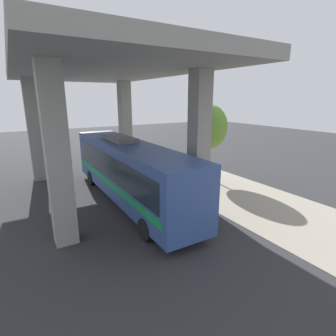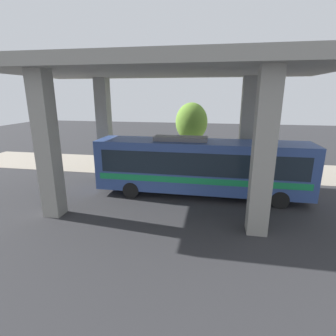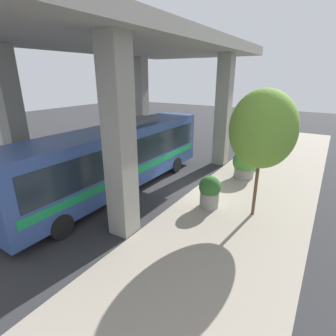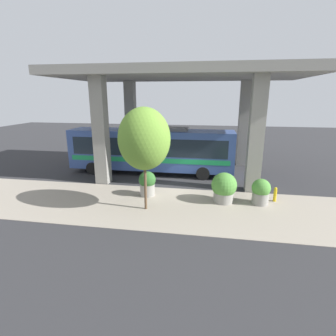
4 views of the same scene
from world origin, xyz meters
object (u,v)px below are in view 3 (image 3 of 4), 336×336
(planter_front, at_px, (245,164))
(street_tree_near, at_px, (263,129))
(bus, at_px, (117,155))
(fire_hydrant, at_px, (249,157))
(planter_middle, at_px, (210,191))
(planter_back, at_px, (253,157))

(planter_front, height_order, street_tree_near, street_tree_near)
(bus, height_order, fire_hydrant, bus)
(bus, bearing_deg, planter_middle, -169.74)
(planter_front, distance_m, planter_middle, 4.67)
(bus, relative_size, planter_middle, 8.19)
(planter_front, bearing_deg, planter_middle, 86.80)
(planter_front, xyz_separation_m, street_tree_near, (-1.73, 4.27, 3.02))
(planter_middle, bearing_deg, fire_hydrant, -87.66)
(fire_hydrant, relative_size, planter_middle, 0.57)
(planter_front, relative_size, planter_middle, 1.14)
(planter_middle, height_order, planter_back, planter_middle)
(fire_hydrant, bearing_deg, planter_back, 119.99)
(fire_hydrant, distance_m, planter_back, 1.12)
(planter_middle, xyz_separation_m, planter_back, (-0.22, -6.75, -0.04))
(planter_back, bearing_deg, street_tree_near, 105.55)
(street_tree_near, bearing_deg, planter_front, -67.96)
(planter_middle, distance_m, street_tree_near, 3.71)
(fire_hydrant, xyz_separation_m, planter_back, (-0.53, 0.93, 0.32))
(bus, relative_size, planter_front, 7.20)
(bus, height_order, planter_middle, bus)
(planter_front, bearing_deg, planter_back, -88.90)
(planter_middle, relative_size, street_tree_near, 0.28)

